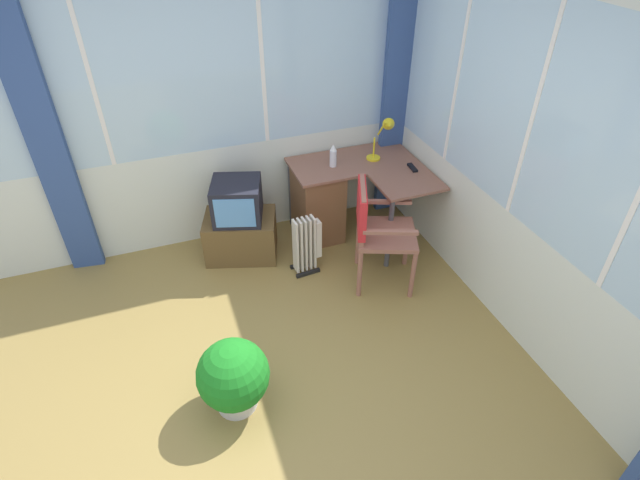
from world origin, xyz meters
The scene contains 13 objects.
ground centered at (0.00, 0.00, -0.03)m, with size 5.02×5.35×0.06m, color olive.
north_window_panel centered at (0.00, 2.20, 1.28)m, with size 4.02×0.07×2.56m.
east_window_panel centered at (2.04, 0.00, 1.28)m, with size 0.07×4.35×2.56m.
curtain_north_left centered at (-1.11, 2.12, 1.23)m, with size 0.27×0.07×2.46m, color #344E86.
curtain_corner centered at (1.91, 2.07, 1.23)m, with size 0.27×0.07×2.46m, color #344E86.
desk centered at (1.10, 1.85, 0.40)m, with size 1.18×1.03×0.74m.
desk_lamp centered at (1.67, 1.79, 1.01)m, with size 0.23×0.20×0.41m.
tv_remote centered at (1.85, 1.54, 0.75)m, with size 0.04×0.15×0.02m, color black.
spray_bottle centered at (1.19, 1.84, 0.84)m, with size 0.06×0.06×0.22m.
wooden_armchair centered at (1.24, 1.05, 0.61)m, with size 0.63×0.62×0.94m.
tv_on_stand centered at (0.27, 1.79, 0.34)m, with size 0.74×0.61×0.77m.
space_heater centered at (0.77, 1.36, 0.28)m, with size 0.27×0.19×0.56m.
potted_plant centered at (-0.15, 0.17, 0.29)m, with size 0.48×0.48×0.55m.
Camera 1 is at (-0.32, -1.94, 2.93)m, focal length 27.81 mm.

